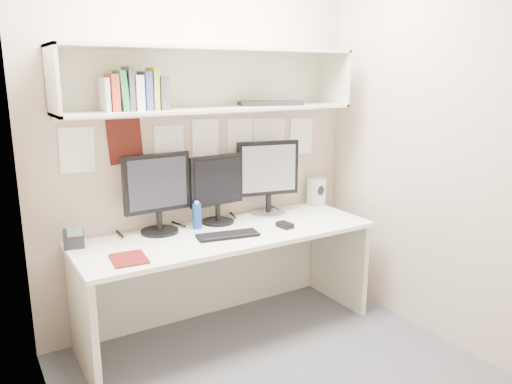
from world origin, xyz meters
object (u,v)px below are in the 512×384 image
monitor_left (158,191)px  desk_phone (74,238)px  monitor_center (217,187)px  maroon_notebook (129,259)px  desk (228,282)px  monitor_right (268,176)px  keyboard (228,235)px  speaker (316,192)px

monitor_left → desk_phone: 0.59m
monitor_center → desk_phone: 1.00m
monitor_left → maroon_notebook: (-0.33, -0.39, -0.28)m
monitor_center → desk_phone: monitor_center is taller
desk → monitor_center: (0.04, 0.22, 0.62)m
desk_phone → monitor_center: bearing=11.4°
monitor_center → monitor_right: monitor_right is taller
monitor_left → maroon_notebook: 0.58m
desk → keyboard: 0.39m
monitor_center → monitor_right: bearing=-4.9°
desk → desk_phone: bearing=167.8°
keyboard → maroon_notebook: bearing=-163.0°
desk → speaker: (0.94, 0.25, 0.47)m
monitor_right → desk: bearing=-143.0°
speaker → maroon_notebook: size_ratio=0.92×
monitor_right → monitor_left: bearing=-168.3°
monitor_right → speaker: monitor_right is taller
desk_phone → monitor_left: bearing=12.1°
monitor_left → monitor_right: 0.85m
speaker → desk_phone: size_ratio=1.48×
desk → maroon_notebook: 0.83m
monitor_left → speaker: bearing=-0.7°
desk → keyboard: keyboard is taller
maroon_notebook → desk_phone: desk_phone is taller
monitor_center → keyboard: 0.41m
desk → maroon_notebook: bearing=-166.5°
monitor_left → monitor_right: bearing=-1.9°
monitor_center → desk_phone: (-0.98, -0.02, -0.20)m
speaker → desk_phone: bearing=169.8°
monitor_right → desk_phone: bearing=-167.7°
monitor_left → monitor_right: monitor_right is taller
monitor_left → keyboard: size_ratio=1.32×
speaker → monitor_center: bearing=170.2°
monitor_center → maroon_notebook: 0.89m
monitor_left → maroon_notebook: size_ratio=2.28×
monitor_center → desk_phone: size_ratio=3.34×
desk → desk_phone: size_ratio=13.88×
monitor_left → maroon_notebook: monitor_left is taller
desk → maroon_notebook: size_ratio=8.66×
keyboard → desk_phone: bearing=172.0°
monitor_right → keyboard: monitor_right is taller
monitor_center → speaker: 0.91m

